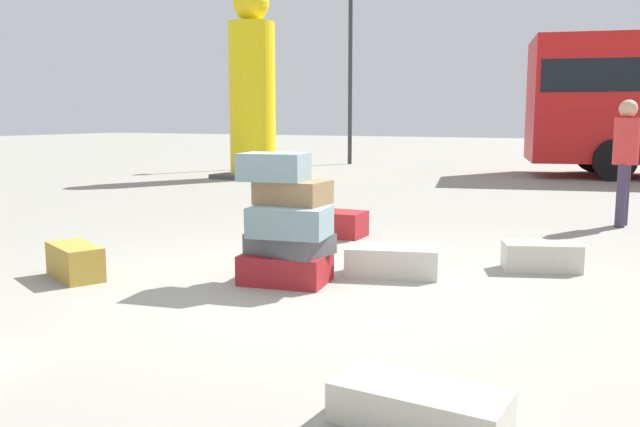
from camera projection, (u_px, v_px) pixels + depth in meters
name	position (u px, v px, depth m)	size (l,w,h in m)	color
ground_plane	(302.00, 289.00, 5.32)	(80.00, 80.00, 0.00)	gray
suitcase_tower	(287.00, 226.00, 5.47)	(0.84, 0.63, 1.07)	maroon
suitcase_cream_foreground_far	(420.00, 406.00, 2.95)	(0.77, 0.34, 0.18)	beige
suitcase_cream_white_trunk	(541.00, 257.00, 5.96)	(0.66, 0.32, 0.25)	beige
suitcase_cream_upright_blue	(392.00, 261.00, 5.75)	(0.78, 0.38, 0.25)	beige
suitcase_maroon_right_side	(336.00, 224.00, 7.66)	(0.66, 0.44, 0.29)	maroon
suitcase_tan_behind_tower	(75.00, 261.00, 5.66)	(0.63, 0.30, 0.29)	#B28C33
person_bearded_onlooker	(626.00, 152.00, 8.25)	(0.30, 0.34, 1.57)	#3F334C
yellow_dummy_statue	(252.00, 93.00, 14.82)	(1.44, 1.44, 4.23)	yellow
lamp_post	(351.00, 9.00, 18.90)	(0.36, 0.36, 6.84)	#333338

